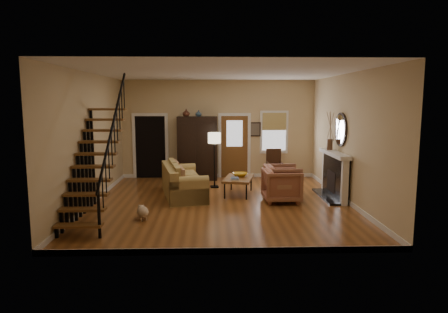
{
  "coord_description": "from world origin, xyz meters",
  "views": [
    {
      "loc": [
        -0.22,
        -10.01,
        2.6
      ],
      "look_at": [
        0.1,
        0.4,
        1.15
      ],
      "focal_mm": 32.0,
      "sensor_mm": 36.0,
      "label": 1
    }
  ],
  "objects_px": {
    "armoire": "(197,148)",
    "side_chair": "(274,165)",
    "sofa": "(184,181)",
    "coffee_table": "(238,186)",
    "armchair_right": "(282,181)",
    "floor_lamp": "(214,160)",
    "armchair_left": "(282,186)"
  },
  "relations": [
    {
      "from": "armoire",
      "to": "armchair_left",
      "type": "height_order",
      "value": "armoire"
    },
    {
      "from": "coffee_table",
      "to": "armchair_right",
      "type": "xyz_separation_m",
      "value": [
        1.19,
        -0.26,
        0.19
      ]
    },
    {
      "from": "sofa",
      "to": "armchair_right",
      "type": "distance_m",
      "value": 2.71
    },
    {
      "from": "floor_lamp",
      "to": "armoire",
      "type": "bearing_deg",
      "value": 113.32
    },
    {
      "from": "armchair_right",
      "to": "coffee_table",
      "type": "bearing_deg",
      "value": 77.69
    },
    {
      "from": "coffee_table",
      "to": "armchair_left",
      "type": "height_order",
      "value": "armchair_left"
    },
    {
      "from": "armoire",
      "to": "coffee_table",
      "type": "bearing_deg",
      "value": -61.43
    },
    {
      "from": "side_chair",
      "to": "coffee_table",
      "type": "bearing_deg",
      "value": -123.08
    },
    {
      "from": "armchair_right",
      "to": "side_chair",
      "type": "bearing_deg",
      "value": -3.7
    },
    {
      "from": "armchair_right",
      "to": "side_chair",
      "type": "xyz_separation_m",
      "value": [
        0.14,
        2.3,
        0.07
      ]
    },
    {
      "from": "sofa",
      "to": "side_chair",
      "type": "distance_m",
      "value": 3.59
    },
    {
      "from": "armoire",
      "to": "floor_lamp",
      "type": "relative_size",
      "value": 1.26
    },
    {
      "from": "armoire",
      "to": "floor_lamp",
      "type": "distance_m",
      "value": 1.42
    },
    {
      "from": "armchair_left",
      "to": "side_chair",
      "type": "xyz_separation_m",
      "value": [
        0.26,
        2.89,
        0.08
      ]
    },
    {
      "from": "sofa",
      "to": "armchair_left",
      "type": "bearing_deg",
      "value": -27.1
    },
    {
      "from": "coffee_table",
      "to": "armchair_right",
      "type": "height_order",
      "value": "armchair_right"
    },
    {
      "from": "floor_lamp",
      "to": "side_chair",
      "type": "bearing_deg",
      "value": 28.68
    },
    {
      "from": "armoire",
      "to": "coffee_table",
      "type": "distance_m",
      "value": 2.68
    },
    {
      "from": "armoire",
      "to": "side_chair",
      "type": "relative_size",
      "value": 2.06
    },
    {
      "from": "sofa",
      "to": "side_chair",
      "type": "bearing_deg",
      "value": 25.6
    },
    {
      "from": "armchair_left",
      "to": "floor_lamp",
      "type": "xyz_separation_m",
      "value": [
        -1.73,
        1.8,
        0.4
      ]
    },
    {
      "from": "armoire",
      "to": "sofa",
      "type": "relative_size",
      "value": 0.92
    },
    {
      "from": "coffee_table",
      "to": "side_chair",
      "type": "bearing_deg",
      "value": 56.92
    },
    {
      "from": "side_chair",
      "to": "armchair_right",
      "type": "bearing_deg",
      "value": -93.5
    },
    {
      "from": "armchair_right",
      "to": "armchair_left",
      "type": "bearing_deg",
      "value": 168.4
    },
    {
      "from": "coffee_table",
      "to": "side_chair",
      "type": "xyz_separation_m",
      "value": [
        1.33,
        2.04,
        0.27
      ]
    },
    {
      "from": "sofa",
      "to": "side_chair",
      "type": "relative_size",
      "value": 2.23
    },
    {
      "from": "sofa",
      "to": "coffee_table",
      "type": "distance_m",
      "value": 1.54
    },
    {
      "from": "side_chair",
      "to": "armchair_left",
      "type": "bearing_deg",
      "value": -95.14
    },
    {
      "from": "armchair_left",
      "to": "floor_lamp",
      "type": "distance_m",
      "value": 2.53
    },
    {
      "from": "side_chair",
      "to": "armoire",
      "type": "bearing_deg",
      "value": 175.52
    },
    {
      "from": "coffee_table",
      "to": "armchair_left",
      "type": "bearing_deg",
      "value": -38.51
    }
  ]
}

